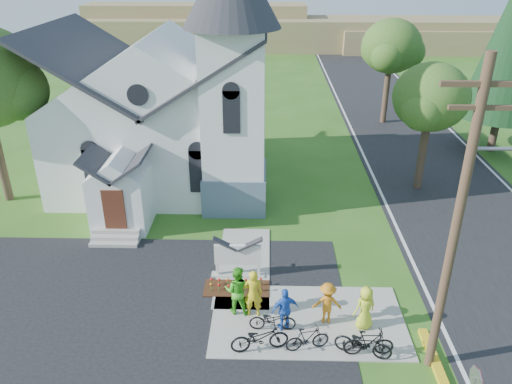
{
  "coord_description": "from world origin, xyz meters",
  "views": [
    {
      "loc": [
        -0.04,
        -13.83,
        12.17
      ],
      "look_at": [
        -0.5,
        5.0,
        3.01
      ],
      "focal_mm": 35.0,
      "sensor_mm": 36.0,
      "label": 1
    }
  ],
  "objects_px": {
    "bike_2": "(273,320)",
    "bike_0": "(260,338)",
    "church_sign": "(238,255)",
    "cyclist_4": "(365,308)",
    "bike_4": "(363,343)",
    "utility_pole": "(460,219)",
    "cyclist_3": "(327,303)",
    "bike_1": "(307,338)",
    "bike_3": "(369,343)",
    "cyclist_2": "(285,309)",
    "cyclist_1": "(237,290)",
    "cyclist_0": "(253,293)"
  },
  "relations": [
    {
      "from": "cyclist_2",
      "to": "bike_2",
      "type": "bearing_deg",
      "value": -9.55
    },
    {
      "from": "bike_3",
      "to": "bike_1",
      "type": "bearing_deg",
      "value": 81.62
    },
    {
      "from": "cyclist_4",
      "to": "bike_4",
      "type": "xyz_separation_m",
      "value": [
        -0.27,
        -1.38,
        -0.34
      ]
    },
    {
      "from": "cyclist_1",
      "to": "cyclist_0",
      "type": "bearing_deg",
      "value": 170.56
    },
    {
      "from": "bike_3",
      "to": "bike_2",
      "type": "bearing_deg",
      "value": 67.55
    },
    {
      "from": "cyclist_1",
      "to": "utility_pole",
      "type": "bearing_deg",
      "value": 165.93
    },
    {
      "from": "bike_3",
      "to": "church_sign",
      "type": "bearing_deg",
      "value": 43.62
    },
    {
      "from": "cyclist_1",
      "to": "cyclist_2",
      "type": "xyz_separation_m",
      "value": [
        1.73,
        -0.89,
        -0.12
      ]
    },
    {
      "from": "bike_3",
      "to": "cyclist_3",
      "type": "bearing_deg",
      "value": 34.01
    },
    {
      "from": "bike_0",
      "to": "bike_3",
      "type": "xyz_separation_m",
      "value": [
        3.59,
        -0.15,
        -0.01
      ]
    },
    {
      "from": "bike_0",
      "to": "cyclist_0",
      "type": "bearing_deg",
      "value": -3.08
    },
    {
      "from": "bike_0",
      "to": "cyclist_2",
      "type": "height_order",
      "value": "cyclist_2"
    },
    {
      "from": "church_sign",
      "to": "cyclist_1",
      "type": "relative_size",
      "value": 1.14
    },
    {
      "from": "church_sign",
      "to": "cyclist_3",
      "type": "relative_size",
      "value": 1.36
    },
    {
      "from": "cyclist_4",
      "to": "bike_4",
      "type": "relative_size",
      "value": 0.89
    },
    {
      "from": "cyclist_1",
      "to": "bike_1",
      "type": "relative_size",
      "value": 1.27
    },
    {
      "from": "cyclist_2",
      "to": "cyclist_3",
      "type": "bearing_deg",
      "value": 178.11
    },
    {
      "from": "utility_pole",
      "to": "cyclist_0",
      "type": "distance_m",
      "value": 7.67
    },
    {
      "from": "utility_pole",
      "to": "cyclist_1",
      "type": "height_order",
      "value": "utility_pole"
    },
    {
      "from": "cyclist_0",
      "to": "cyclist_1",
      "type": "relative_size",
      "value": 1.0
    },
    {
      "from": "cyclist_0",
      "to": "bike_2",
      "type": "bearing_deg",
      "value": 129.97
    },
    {
      "from": "bike_3",
      "to": "bike_4",
      "type": "relative_size",
      "value": 0.89
    },
    {
      "from": "utility_pole",
      "to": "cyclist_3",
      "type": "xyz_separation_m",
      "value": [
        -3.22,
        1.95,
        -4.54
      ]
    },
    {
      "from": "bike_0",
      "to": "cyclist_4",
      "type": "xyz_separation_m",
      "value": [
        3.68,
        1.24,
        0.32
      ]
    },
    {
      "from": "bike_2",
      "to": "cyclist_2",
      "type": "bearing_deg",
      "value": -81.69
    },
    {
      "from": "cyclist_2",
      "to": "bike_4",
      "type": "height_order",
      "value": "cyclist_2"
    },
    {
      "from": "church_sign",
      "to": "bike_2",
      "type": "xyz_separation_m",
      "value": [
        1.4,
        -3.25,
        -0.54
      ]
    },
    {
      "from": "cyclist_2",
      "to": "cyclist_4",
      "type": "xyz_separation_m",
      "value": [
        2.81,
        0.17,
        -0.0
      ]
    },
    {
      "from": "cyclist_2",
      "to": "bike_3",
      "type": "height_order",
      "value": "cyclist_2"
    },
    {
      "from": "bike_0",
      "to": "bike_3",
      "type": "height_order",
      "value": "bike_0"
    },
    {
      "from": "bike_0",
      "to": "cyclist_2",
      "type": "xyz_separation_m",
      "value": [
        0.87,
        1.07,
        0.33
      ]
    },
    {
      "from": "utility_pole",
      "to": "bike_1",
      "type": "bearing_deg",
      "value": 172.74
    },
    {
      "from": "bike_3",
      "to": "cyclist_4",
      "type": "bearing_deg",
      "value": -5.9
    },
    {
      "from": "bike_0",
      "to": "bike_4",
      "type": "xyz_separation_m",
      "value": [
        3.41,
        -0.15,
        -0.02
      ]
    },
    {
      "from": "church_sign",
      "to": "cyclist_2",
      "type": "relative_size",
      "value": 1.3
    },
    {
      "from": "bike_1",
      "to": "bike_2",
      "type": "xyz_separation_m",
      "value": [
        -1.16,
        0.94,
        -0.02
      ]
    },
    {
      "from": "bike_0",
      "to": "bike_2",
      "type": "relative_size",
      "value": 1.19
    },
    {
      "from": "utility_pole",
      "to": "cyclist_4",
      "type": "xyz_separation_m",
      "value": [
        -1.92,
        1.68,
        -4.51
      ]
    },
    {
      "from": "bike_1",
      "to": "cyclist_2",
      "type": "bearing_deg",
      "value": 22.2
    },
    {
      "from": "bike_2",
      "to": "bike_0",
      "type": "bearing_deg",
      "value": 156.57
    },
    {
      "from": "bike_4",
      "to": "cyclist_2",
      "type": "bearing_deg",
      "value": 81.1
    },
    {
      "from": "cyclist_0",
      "to": "cyclist_3",
      "type": "distance_m",
      "value": 2.67
    },
    {
      "from": "utility_pole",
      "to": "bike_3",
      "type": "height_order",
      "value": "utility_pole"
    },
    {
      "from": "church_sign",
      "to": "bike_0",
      "type": "distance_m",
      "value": 4.39
    },
    {
      "from": "bike_3",
      "to": "utility_pole",
      "type": "bearing_deg",
      "value": -100.9
    },
    {
      "from": "bike_2",
      "to": "bike_3",
      "type": "height_order",
      "value": "bike_3"
    },
    {
      "from": "bike_3",
      "to": "cyclist_4",
      "type": "xyz_separation_m",
      "value": [
        0.08,
        1.38,
        0.33
      ]
    },
    {
      "from": "bike_0",
      "to": "bike_2",
      "type": "distance_m",
      "value": 1.1
    },
    {
      "from": "bike_0",
      "to": "cyclist_3",
      "type": "height_order",
      "value": "cyclist_3"
    },
    {
      "from": "church_sign",
      "to": "cyclist_4",
      "type": "xyz_separation_m",
      "value": [
        4.64,
        -3.02,
        -0.14
      ]
    }
  ]
}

